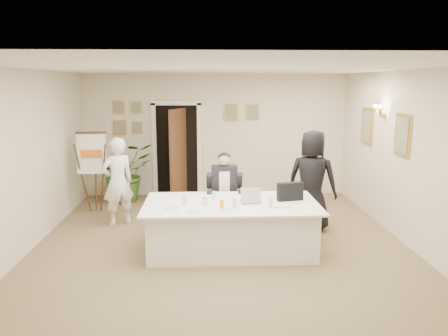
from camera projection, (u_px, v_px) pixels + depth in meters
floor at (222, 248)px, 6.94m from camera, size 7.00×7.00×0.00m
ceiling at (221, 68)px, 6.41m from camera, size 6.00×7.00×0.02m
wall_back at (216, 135)px, 10.11m from camera, size 6.00×0.10×2.80m
wall_front at (239, 244)px, 3.24m from camera, size 6.00×0.10×2.80m
wall_left at (22, 163)px, 6.55m from camera, size 0.10×7.00×2.80m
wall_right at (414, 160)px, 6.80m from camera, size 0.10×7.00×2.80m
doorway at (178, 152)px, 9.96m from camera, size 1.14×0.86×2.20m
pictures_back_wall at (181, 116)px, 9.96m from camera, size 3.40×0.06×0.80m
pictures_right_wall at (382, 130)px, 7.91m from camera, size 0.06×2.20×0.80m
wall_sconce at (380, 111)px, 7.84m from camera, size 0.20×0.30×0.24m
conference_table at (231, 226)px, 6.79m from camera, size 2.67×1.43×0.78m
seated_man at (224, 192)px, 7.66m from camera, size 0.66×0.70×1.42m
flip_chart at (94, 176)px, 8.78m from camera, size 0.57×0.37×1.62m
standing_man at (118, 182)px, 7.99m from camera, size 0.71×0.65×1.63m
standing_woman at (312, 180)px, 7.72m from camera, size 1.04×0.89×1.79m
potted_palm at (125, 172)px, 9.63m from camera, size 1.55×1.52×1.30m
laptop at (250, 193)px, 6.73m from camera, size 0.34×0.37×0.28m
laptop_bag at (290, 192)px, 6.82m from camera, size 0.42×0.19×0.29m
paper_stack at (281, 205)px, 6.51m from camera, size 0.31×0.23×0.03m
plate_left at (172, 208)px, 6.38m from camera, size 0.28×0.28×0.01m
plate_mid at (193, 211)px, 6.24m from camera, size 0.27×0.27×0.01m
plate_near at (226, 210)px, 6.31m from camera, size 0.22×0.22×0.01m
glass_a at (185, 200)px, 6.59m from camera, size 0.07×0.07×0.14m
glass_b at (235, 203)px, 6.42m from camera, size 0.08×0.08×0.14m
glass_c at (271, 202)px, 6.47m from camera, size 0.08×0.08×0.14m
glass_d at (214, 196)px, 6.86m from camera, size 0.07×0.07×0.14m
oj_glass at (222, 205)px, 6.36m from camera, size 0.07×0.07×0.13m
steel_jug at (205, 202)px, 6.57m from camera, size 0.10×0.10×0.11m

